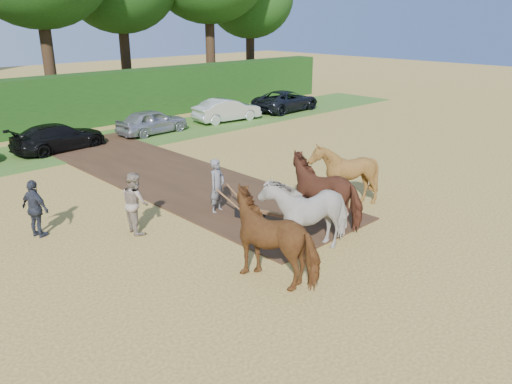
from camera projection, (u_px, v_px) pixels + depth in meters
The scene contains 8 objects.
ground at pixel (262, 239), 14.48m from camera, with size 120.00×120.00×0.00m, color gold.
earth_strip at pixel (169, 175), 20.23m from camera, with size 4.50×17.00×0.05m, color #472D1C.
grass_verge at pixel (60, 150), 24.05m from camera, with size 50.00×5.00×0.03m, color #38601E.
hedgerow at pixel (21, 108), 26.63m from camera, with size 46.00×1.60×3.00m, color #14380F.
spectator_near at pixel (135, 203), 14.71m from camera, with size 0.89×0.70×1.84m, color tan.
spectator_far at pixel (35, 209), 14.39m from camera, with size 1.01×0.42×1.73m, color #272A34.
plough_team at pixel (314, 200), 14.49m from camera, with size 7.27×6.02×2.17m.
parked_cars at pixel (82, 133), 24.58m from camera, with size 35.74×3.19×1.49m.
Camera 1 is at (-9.23, -9.44, 6.12)m, focal length 35.00 mm.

